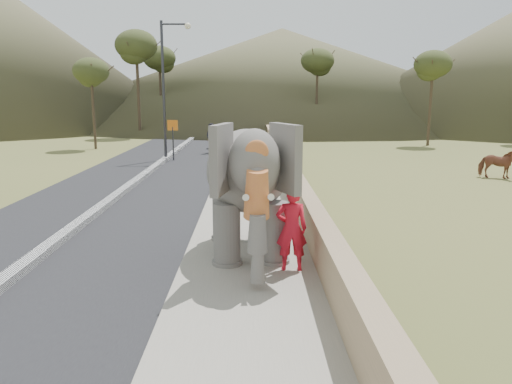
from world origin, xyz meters
TOP-DOWN VIEW (x-y plane):
  - ground at (0.00, 0.00)m, footprint 160.00×160.00m
  - road at (-5.00, 10.00)m, footprint 7.00×120.00m
  - median at (-5.00, 10.00)m, footprint 0.35×120.00m
  - walkway at (0.00, 10.00)m, footprint 3.00×120.00m
  - parapet at (1.65, 10.00)m, footprint 0.30×120.00m
  - lamppost at (-4.69, 18.55)m, footprint 1.76×0.36m
  - signboard at (-4.50, 18.29)m, footprint 0.60×0.08m
  - cow at (11.62, 11.84)m, footprint 1.82×1.37m
  - distant_car at (17.86, 35.47)m, footprint 4.54×2.86m
  - hill_far at (5.00, 70.00)m, footprint 80.00×80.00m
  - elephant_and_man at (0.02, 0.53)m, footprint 2.53×4.45m
  - motorcyclist at (-2.37, 21.92)m, footprint 1.40×1.92m
  - trees at (0.42, 33.11)m, footprint 41.30×40.73m

SIDE VIEW (x-z plane):
  - ground at x=0.00m, z-range 0.00..0.00m
  - road at x=-5.00m, z-range 0.00..0.03m
  - walkway at x=0.00m, z-range 0.00..0.15m
  - median at x=-5.00m, z-range 0.00..0.22m
  - parapet at x=1.65m, z-range 0.00..1.10m
  - cow at x=11.62m, z-range 0.00..1.40m
  - distant_car at x=17.86m, z-range 0.00..1.44m
  - motorcyclist at x=-2.37m, z-range -0.22..1.79m
  - signboard at x=-4.50m, z-range 0.44..2.84m
  - elephant_and_man at x=0.02m, z-range 0.14..3.24m
  - trees at x=0.42m, z-range -0.69..9.09m
  - lamppost at x=-4.69m, z-range 0.87..8.87m
  - hill_far at x=5.00m, z-range 0.00..14.00m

